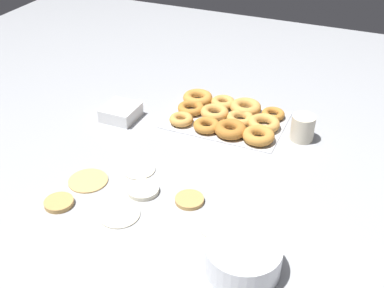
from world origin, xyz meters
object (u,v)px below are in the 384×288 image
pancake_5 (59,203)px  batter_bowl (243,258)px  pancake_4 (88,180)px  pancake_6 (143,190)px  pancake_3 (119,214)px  paper_cup (303,128)px  pancake_2 (189,200)px  container_stack (121,112)px  donut_tray (228,116)px  pancake_0 (218,227)px  pancake_1 (139,169)px

pancake_5 → batter_bowl: size_ratio=0.45×
pancake_4 → pancake_6: size_ratio=1.28×
pancake_4 → pancake_5: size_ratio=1.44×
pancake_3 → pancake_4: size_ratio=0.95×
batter_bowl → paper_cup: 0.63m
pancake_5 → batter_bowl: batter_bowl is taller
pancake_2 → pancake_5: 0.37m
pancake_2 → pancake_4: bearing=6.3°
batter_bowl → container_stack: (0.63, -0.51, -0.01)m
donut_tray → pancake_3: bearing=80.2°
pancake_4 → batter_bowl: batter_bowl is taller
pancake_5 → paper_cup: paper_cup is taller
pancake_0 → container_stack: size_ratio=0.80×
pancake_2 → paper_cup: paper_cup is taller
pancake_4 → batter_bowl: size_ratio=0.65×
pancake_2 → paper_cup: (-0.22, -0.45, 0.04)m
batter_bowl → paper_cup: size_ratio=2.06×
pancake_6 → container_stack: size_ratio=0.76×
pancake_5 → pancake_6: bearing=-143.0°
pancake_3 → pancake_5: size_ratio=1.37×
pancake_5 → pancake_6: 0.24m
pancake_3 → container_stack: size_ratio=0.93×
pancake_1 → container_stack: (0.21, -0.25, 0.02)m
pancake_0 → pancake_4: (0.43, -0.03, 0.00)m
pancake_1 → batter_bowl: bearing=148.9°
pancake_0 → paper_cup: size_ratio=1.10×
pancake_0 → pancake_3: 0.27m
pancake_5 → pancake_2: bearing=-154.6°
pancake_4 → container_stack: (0.10, -0.36, 0.02)m
pancake_2 → pancake_3: pancake_2 is taller
pancake_1 → pancake_6: bearing=125.4°
paper_cup → batter_bowl: bearing=89.8°
container_stack → pancake_4: bearing=105.1°
pancake_4 → pancake_1: bearing=-135.6°
pancake_1 → pancake_6: pancake_6 is taller
pancake_2 → pancake_6: size_ratio=0.90×
pancake_3 → pancake_5: pancake_5 is taller
pancake_4 → pancake_5: 0.12m
pancake_3 → pancake_4: 0.19m
pancake_6 → donut_tray: 0.49m
pancake_6 → container_stack: bearing=-51.4°
pancake_0 → pancake_3: size_ratio=0.86×
pancake_1 → donut_tray: (-0.15, -0.39, 0.01)m
pancake_1 → paper_cup: bearing=-138.4°
paper_cup → pancake_6: bearing=52.3°
pancake_1 → pancake_2: size_ratio=1.24×
pancake_5 → batter_bowl: 0.55m
batter_bowl → container_stack: batter_bowl is taller
pancake_3 → pancake_1: bearing=-76.0°
pancake_2 → donut_tray: size_ratio=0.20×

